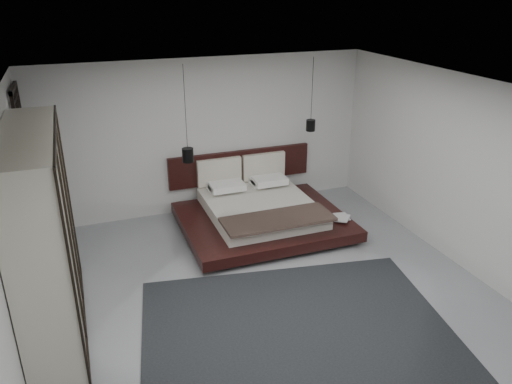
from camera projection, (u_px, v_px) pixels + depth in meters
name	position (u px, v px, depth m)	size (l,w,h in m)	color
floor	(266.00, 291.00, 6.94)	(6.00, 6.00, 0.00)	gray
ceiling	(268.00, 90.00, 5.85)	(6.00, 6.00, 0.00)	white
wall_back	(206.00, 136.00, 8.99)	(6.00, 6.00, 0.00)	silver
wall_front	(411.00, 346.00, 3.80)	(6.00, 6.00, 0.00)	silver
wall_left	(11.00, 237.00, 5.44)	(6.00, 6.00, 0.00)	silver
wall_right	(456.00, 171.00, 7.36)	(6.00, 6.00, 0.00)	silver
lattice_screen	(29.00, 171.00, 7.61)	(0.05, 0.90, 2.60)	black
bed	(260.00, 211.00, 8.68)	(2.74, 2.38, 1.07)	black
book_lower	(335.00, 217.00, 8.49)	(0.23, 0.31, 0.03)	#99724C
book_upper	(335.00, 217.00, 8.45)	(0.23, 0.32, 0.02)	#99724C
pendant_left	(188.00, 155.00, 8.29)	(0.19, 0.19, 1.61)	black
pendant_right	(311.00, 125.00, 8.90)	(0.16, 0.16, 1.29)	black
wardrobe	(44.00, 237.00, 5.77)	(0.60, 2.54, 2.49)	beige
rug	(296.00, 327.00, 6.21)	(3.76, 2.68, 0.02)	black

